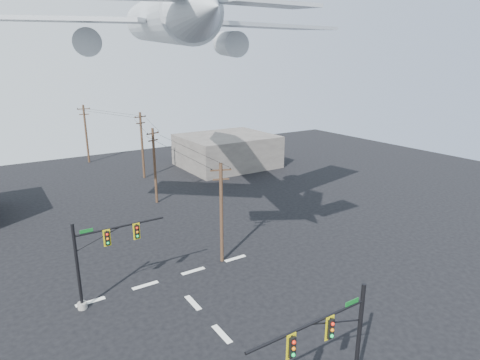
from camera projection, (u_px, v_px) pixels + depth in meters
lane_markings at (211, 323)px, 25.81m from camera, size 14.00×21.20×0.01m
signal_mast_near at (338, 347)px, 18.69m from camera, size 6.96×0.68×6.17m
signal_mast_far at (98, 259)px, 27.05m from camera, size 6.44×0.68×6.22m
utility_pole_a at (221, 211)px, 32.65m from camera, size 1.64×0.68×8.52m
utility_pole_b at (155, 165)px, 46.79m from camera, size 1.73×0.76×8.96m
utility_pole_c at (142, 144)px, 57.06m from camera, size 1.88×0.75×9.49m
utility_pole_d at (86, 133)px, 66.10m from camera, size 1.97×0.52×9.58m
power_lines at (141, 127)px, 49.40m from camera, size 6.31×42.39×0.76m
airliner at (161, 20)px, 32.13m from camera, size 31.08×33.30×8.96m
building_right at (227, 151)px, 64.51m from camera, size 14.00×12.00×5.00m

